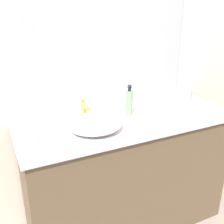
{
  "coord_description": "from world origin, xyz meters",
  "views": [
    {
      "loc": [
        -0.78,
        -1.05,
        1.62
      ],
      "look_at": [
        -0.09,
        0.39,
        1.0
      ],
      "focal_mm": 42.22,
      "sensor_mm": 36.0,
      "label": 1
    }
  ],
  "objects_px": {
    "lotion_bottle": "(187,95)",
    "soap_dispenser": "(129,102)",
    "tissue_box": "(167,100)",
    "candle_jar": "(34,137)",
    "sink_basin": "(95,124)"
  },
  "relations": [
    {
      "from": "tissue_box",
      "to": "candle_jar",
      "type": "bearing_deg",
      "value": -175.05
    },
    {
      "from": "sink_basin",
      "to": "tissue_box",
      "type": "distance_m",
      "value": 0.64
    },
    {
      "from": "lotion_bottle",
      "to": "soap_dispenser",
      "type": "bearing_deg",
      "value": -176.22
    },
    {
      "from": "lotion_bottle",
      "to": "tissue_box",
      "type": "height_order",
      "value": "tissue_box"
    },
    {
      "from": "lotion_bottle",
      "to": "tissue_box",
      "type": "xyz_separation_m",
      "value": [
        -0.25,
        -0.06,
        0.02
      ]
    },
    {
      "from": "lotion_bottle",
      "to": "tissue_box",
      "type": "distance_m",
      "value": 0.26
    },
    {
      "from": "tissue_box",
      "to": "candle_jar",
      "type": "height_order",
      "value": "tissue_box"
    },
    {
      "from": "candle_jar",
      "to": "tissue_box",
      "type": "bearing_deg",
      "value": 4.95
    },
    {
      "from": "soap_dispenser",
      "to": "lotion_bottle",
      "type": "bearing_deg",
      "value": 3.78
    },
    {
      "from": "sink_basin",
      "to": "lotion_bottle",
      "type": "distance_m",
      "value": 0.9
    },
    {
      "from": "lotion_bottle",
      "to": "candle_jar",
      "type": "distance_m",
      "value": 1.26
    },
    {
      "from": "sink_basin",
      "to": "candle_jar",
      "type": "height_order",
      "value": "sink_basin"
    },
    {
      "from": "sink_basin",
      "to": "tissue_box",
      "type": "relative_size",
      "value": 1.97
    },
    {
      "from": "lotion_bottle",
      "to": "tissue_box",
      "type": "bearing_deg",
      "value": -165.88
    },
    {
      "from": "sink_basin",
      "to": "candle_jar",
      "type": "bearing_deg",
      "value": 176.53
    }
  ]
}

